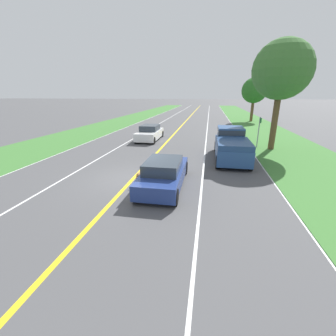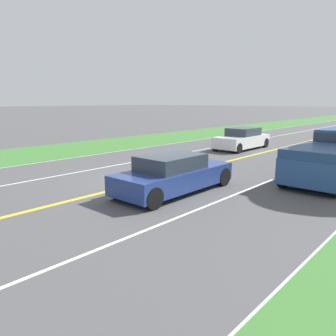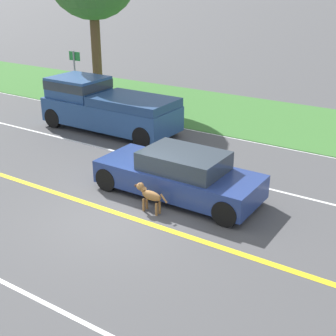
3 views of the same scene
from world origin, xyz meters
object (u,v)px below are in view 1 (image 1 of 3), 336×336
object	(u,v)px
pickup_truck	(231,144)
street_sign	(259,128)
dog	(140,174)
oncoming_car	(150,133)
roadside_tree_right_near	(282,70)
ego_car	(164,173)
roadside_tree_right_far	(254,91)

from	to	relation	value
pickup_truck	street_sign	world-z (taller)	street_sign
dog	oncoming_car	world-z (taller)	oncoming_car
pickup_truck	street_sign	bearing A→B (deg)	57.50
oncoming_car	street_sign	world-z (taller)	street_sign
dog	roadside_tree_right_near	distance (m)	12.90
pickup_truck	oncoming_car	bearing A→B (deg)	142.78
ego_car	dog	size ratio (longest dim) A/B	4.31
pickup_truck	roadside_tree_right_near	distance (m)	6.67
pickup_truck	roadside_tree_right_far	distance (m)	23.74
roadside_tree_right_near	oncoming_car	bearing A→B (deg)	168.81
oncoming_car	pickup_truck	bearing A→B (deg)	142.78
dog	street_sign	distance (m)	11.63
dog	street_sign	world-z (taller)	street_sign
ego_car	oncoming_car	world-z (taller)	oncoming_car
oncoming_car	roadside_tree_right_far	xyz separation A→B (m)	(12.00, 17.60, 4.01)
ego_car	street_sign	xyz separation A→B (m)	(5.89, 9.33, 0.91)
roadside_tree_right_far	street_sign	distance (m)	19.54
ego_car	dog	world-z (taller)	ego_car
roadside_tree_right_near	street_sign	world-z (taller)	roadside_tree_right_near
roadside_tree_right_far	ego_car	bearing A→B (deg)	-106.63
dog	oncoming_car	distance (m)	10.91
oncoming_car	street_sign	distance (m)	9.56
ego_car	pickup_truck	distance (m)	6.54
pickup_truck	roadside_tree_right_far	world-z (taller)	roadside_tree_right_far
ego_car	oncoming_car	distance (m)	11.39
roadside_tree_right_far	street_sign	bearing A→B (deg)	-97.76
oncoming_car	street_sign	size ratio (longest dim) A/B	1.81
ego_car	oncoming_car	size ratio (longest dim) A/B	1.04
roadside_tree_right_far	dog	bearing A→B (deg)	-108.93
oncoming_car	roadside_tree_right_near	distance (m)	11.70
dog	roadside_tree_right_near	size ratio (longest dim) A/B	0.13
oncoming_car	street_sign	xyz separation A→B (m)	(9.40, -1.50, 0.88)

